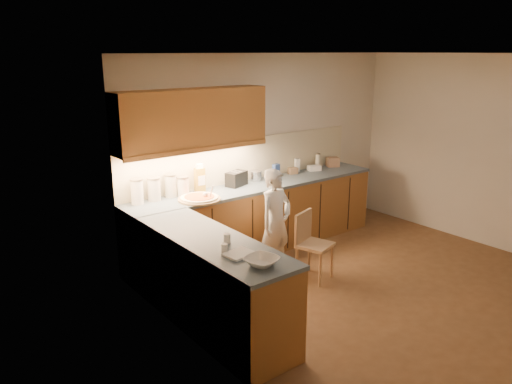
% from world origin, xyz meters
% --- Properties ---
extents(room, '(4.54, 4.50, 2.62)m').
position_xyz_m(room, '(0.00, 0.00, 1.68)').
color(room, brown).
rests_on(room, ground).
extents(l_counter, '(3.77, 2.62, 0.92)m').
position_xyz_m(l_counter, '(-0.92, 1.25, 0.46)').
color(l_counter, '#99602C').
rests_on(l_counter, ground).
extents(backsplash, '(3.75, 0.02, 0.58)m').
position_xyz_m(backsplash, '(-0.38, 1.99, 1.21)').
color(backsplash, beige).
rests_on(backsplash, l_counter).
extents(upper_cabinets, '(1.95, 0.36, 0.73)m').
position_xyz_m(upper_cabinets, '(-1.27, 1.82, 1.85)').
color(upper_cabinets, '#99602C').
rests_on(upper_cabinets, ground).
extents(pizza_on_board, '(0.51, 0.51, 0.21)m').
position_xyz_m(pizza_on_board, '(-1.37, 1.56, 0.94)').
color(pizza_on_board, tan).
rests_on(pizza_on_board, l_counter).
extents(child, '(0.52, 0.38, 1.31)m').
position_xyz_m(child, '(-0.68, 0.97, 0.65)').
color(child, white).
rests_on(child, ground).
extents(wooden_chair, '(0.46, 0.46, 0.81)m').
position_xyz_m(wooden_chair, '(-0.44, 0.62, 0.47)').
color(wooden_chair, tan).
rests_on(wooden_chair, ground).
extents(mixing_bowl, '(0.33, 0.33, 0.07)m').
position_xyz_m(mixing_bowl, '(-1.95, -0.36, 0.95)').
color(mixing_bowl, white).
rests_on(mixing_bowl, l_counter).
extents(canister_a, '(0.15, 0.15, 0.30)m').
position_xyz_m(canister_a, '(-2.02, 1.86, 1.07)').
color(canister_a, white).
rests_on(canister_a, l_counter).
extents(canister_b, '(0.16, 0.16, 0.28)m').
position_xyz_m(canister_b, '(-1.80, 1.87, 1.06)').
color(canister_b, silver).
rests_on(canister_b, l_counter).
extents(canister_c, '(0.15, 0.15, 0.28)m').
position_xyz_m(canister_c, '(-1.57, 1.89, 1.06)').
color(canister_c, beige).
rests_on(canister_c, l_counter).
extents(canister_d, '(0.15, 0.15, 0.25)m').
position_xyz_m(canister_d, '(-1.44, 1.83, 1.04)').
color(canister_d, white).
rests_on(canister_d, l_counter).
extents(oil_jug, '(0.13, 0.10, 0.36)m').
position_xyz_m(oil_jug, '(-1.17, 1.87, 1.08)').
color(oil_jug, '#AE8722').
rests_on(oil_jug, l_counter).
extents(toaster, '(0.33, 0.25, 0.19)m').
position_xyz_m(toaster, '(-0.64, 1.82, 1.01)').
color(toaster, black).
rests_on(toaster, l_counter).
extents(steel_pot, '(0.18, 0.18, 0.14)m').
position_xyz_m(steel_pot, '(-0.28, 1.88, 0.99)').
color(steel_pot, silver).
rests_on(steel_pot, l_counter).
extents(blue_box, '(0.10, 0.07, 0.19)m').
position_xyz_m(blue_box, '(0.07, 1.86, 1.01)').
color(blue_box, '#2E4A8C').
rests_on(blue_box, l_counter).
extents(card_box_a, '(0.14, 0.12, 0.09)m').
position_xyz_m(card_box_a, '(0.38, 1.86, 0.97)').
color(card_box_a, '#9F7B55').
rests_on(card_box_a, l_counter).
extents(white_bottle, '(0.08, 0.08, 0.19)m').
position_xyz_m(white_bottle, '(0.51, 1.91, 1.02)').
color(white_bottle, silver).
rests_on(white_bottle, l_counter).
extents(flat_pack, '(0.21, 0.18, 0.07)m').
position_xyz_m(flat_pack, '(0.77, 1.82, 0.96)').
color(flat_pack, white).
rests_on(flat_pack, l_counter).
extents(tall_jar, '(0.07, 0.07, 0.23)m').
position_xyz_m(tall_jar, '(0.90, 1.88, 1.04)').
color(tall_jar, silver).
rests_on(tall_jar, l_counter).
extents(card_box_b, '(0.22, 0.20, 0.14)m').
position_xyz_m(card_box_b, '(1.18, 1.83, 0.99)').
color(card_box_b, '#A67A59').
rests_on(card_box_b, l_counter).
extents(dough_cloth, '(0.27, 0.22, 0.02)m').
position_xyz_m(dough_cloth, '(-1.97, -0.07, 0.93)').
color(dough_cloth, silver).
rests_on(dough_cloth, l_counter).
extents(spice_jar_a, '(0.07, 0.07, 0.08)m').
position_xyz_m(spice_jar_a, '(-2.03, 0.06, 0.96)').
color(spice_jar_a, white).
rests_on(spice_jar_a, l_counter).
extents(spice_jar_b, '(0.08, 0.08, 0.09)m').
position_xyz_m(spice_jar_b, '(-1.89, 0.23, 0.96)').
color(spice_jar_b, white).
rests_on(spice_jar_b, l_counter).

